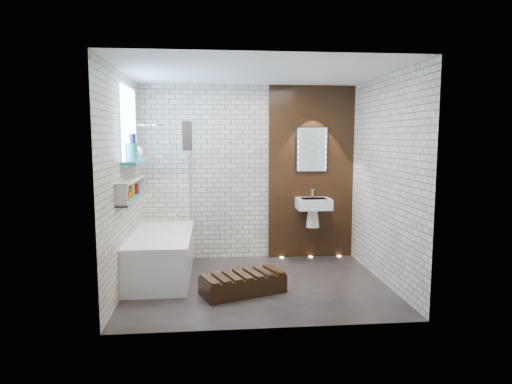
{
  "coord_description": "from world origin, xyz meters",
  "views": [
    {
      "loc": [
        -0.54,
        -5.39,
        1.83
      ],
      "look_at": [
        0.0,
        0.15,
        1.15
      ],
      "focal_mm": 31.36,
      "sensor_mm": 36.0,
      "label": 1
    }
  ],
  "objects": [
    {
      "name": "shower_head",
      "position": [
        -1.3,
        0.95,
        2.0
      ],
      "size": [
        0.18,
        0.18,
        0.02
      ],
      "primitive_type": "cylinder",
      "color": "silver",
      "rests_on": "room_shell"
    },
    {
      "name": "ground",
      "position": [
        0.0,
        0.0,
        0.0
      ],
      "size": [
        3.2,
        3.2,
        0.0
      ],
      "primitive_type": "plane",
      "color": "black",
      "rests_on": "ground"
    },
    {
      "name": "niche_bottles",
      "position": [
        -1.53,
        0.16,
        1.16
      ],
      "size": [
        0.06,
        0.8,
        0.15
      ],
      "color": "#AC661A",
      "rests_on": "display_niche"
    },
    {
      "name": "room_shell",
      "position": [
        0.0,
        0.0,
        1.3
      ],
      "size": [
        3.24,
        3.2,
        2.6
      ],
      "color": "#B1A18C",
      "rests_on": "ground"
    },
    {
      "name": "sill_vases",
      "position": [
        -1.5,
        0.23,
        1.66
      ],
      "size": [
        0.18,
        0.42,
        0.33
      ],
      "color": "white",
      "rests_on": "clerestory_window"
    },
    {
      "name": "washbasin",
      "position": [
        0.95,
        1.07,
        0.79
      ],
      "size": [
        0.5,
        0.36,
        0.58
      ],
      "color": "white",
      "rests_on": "walnut_panel"
    },
    {
      "name": "display_niche",
      "position": [
        -1.53,
        0.15,
        1.2
      ],
      "size": [
        0.14,
        1.3,
        0.26
      ],
      "color": "teal",
      "rests_on": "room_shell"
    },
    {
      "name": "clerestory_window",
      "position": [
        -1.57,
        0.35,
        1.9
      ],
      "size": [
        0.18,
        1.0,
        0.94
      ],
      "color": "#7FADE0",
      "rests_on": "room_shell"
    },
    {
      "name": "bathtub",
      "position": [
        -1.22,
        0.45,
        0.29
      ],
      "size": [
        0.79,
        1.74,
        0.7
      ],
      "color": "white",
      "rests_on": "ground"
    },
    {
      "name": "walnut_panel",
      "position": [
        0.95,
        1.27,
        1.3
      ],
      "size": [
        1.3,
        0.06,
        2.6
      ],
      "primitive_type": "cube",
      "color": "black",
      "rests_on": "ground"
    },
    {
      "name": "bath_screen",
      "position": [
        -0.87,
        0.89,
        1.28
      ],
      "size": [
        0.01,
        0.78,
        1.4
      ],
      "primitive_type": "cube",
      "color": "white",
      "rests_on": "bathtub"
    },
    {
      "name": "towel",
      "position": [
        -0.87,
        0.65,
        1.85
      ],
      "size": [
        0.11,
        0.3,
        0.39
      ],
      "primitive_type": "cube",
      "color": "black",
      "rests_on": "bath_screen"
    },
    {
      "name": "floor_uplights",
      "position": [
        0.95,
        1.2,
        0.01
      ],
      "size": [
        0.96,
        0.06,
        0.01
      ],
      "color": "#FFD899",
      "rests_on": "ground"
    },
    {
      "name": "walnut_step",
      "position": [
        -0.2,
        -0.3,
        0.11
      ],
      "size": [
        1.05,
        0.74,
        0.21
      ],
      "primitive_type": "cube",
      "rotation": [
        0.0,
        0.0,
        0.36
      ],
      "color": "black",
      "rests_on": "ground"
    },
    {
      "name": "led_mirror",
      "position": [
        0.95,
        1.23,
        1.65
      ],
      "size": [
        0.5,
        0.02,
        0.7
      ],
      "color": "black",
      "rests_on": "walnut_panel"
    }
  ]
}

